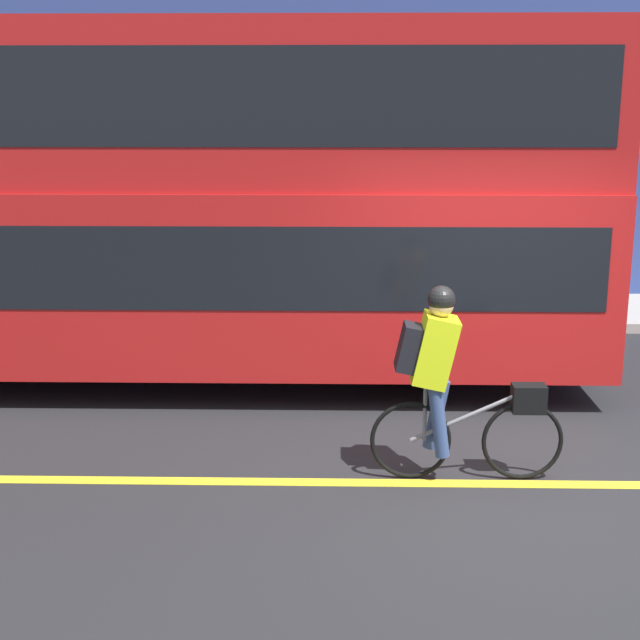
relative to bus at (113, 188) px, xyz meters
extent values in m
plane|color=#232326|center=(3.74, -2.89, -2.04)|extent=(80.00, 80.00, 0.00)
cube|color=yellow|center=(3.74, -2.79, -2.04)|extent=(50.00, 0.14, 0.01)
cube|color=#A8A399|center=(3.74, 2.94, -1.98)|extent=(60.00, 1.91, 0.13)
cube|color=#33478C|center=(3.74, 4.05, 1.95)|extent=(60.00, 0.30, 7.98)
cylinder|color=black|center=(3.12, 0.00, -1.53)|extent=(1.04, 0.30, 1.04)
cube|color=#B21919|center=(0.00, 0.00, -0.84)|extent=(10.07, 2.43, 1.79)
cube|color=black|center=(0.00, 0.00, -0.62)|extent=(9.67, 2.45, 0.79)
cube|color=#B21919|center=(0.00, 0.00, 0.84)|extent=(10.07, 2.33, 1.57)
cube|color=black|center=(0.00, 0.00, 0.92)|extent=(9.67, 2.35, 0.88)
torus|color=black|center=(3.81, -2.68, -1.72)|extent=(0.64, 0.04, 0.64)
torus|color=black|center=(2.93, -2.68, -1.72)|extent=(0.64, 0.04, 0.64)
cylinder|color=slate|center=(3.37, -2.68, -1.52)|extent=(0.89, 0.03, 0.44)
cylinder|color=slate|center=(3.04, -2.68, -1.49)|extent=(0.03, 0.03, 0.47)
cube|color=black|center=(3.84, -2.68, -1.37)|extent=(0.26, 0.16, 0.22)
cube|color=#D8EA19|center=(3.10, -2.68, -0.98)|extent=(0.37, 0.32, 0.58)
cube|color=black|center=(2.90, -2.68, -0.96)|extent=(0.21, 0.26, 0.38)
cylinder|color=#384C7A|center=(3.14, -2.59, -1.54)|extent=(0.21, 0.11, 0.58)
cylinder|color=#384C7A|center=(3.14, -2.77, -1.54)|extent=(0.19, 0.11, 0.58)
sphere|color=tan|center=(3.14, -2.68, -0.63)|extent=(0.19, 0.19, 0.19)
sphere|color=black|center=(3.14, -2.68, -0.59)|extent=(0.21, 0.21, 0.21)
cylinder|color=#515156|center=(1.09, 2.85, -1.46)|extent=(0.44, 0.44, 0.92)
camera|label=1|loc=(2.36, -9.29, 0.85)|focal=50.00mm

